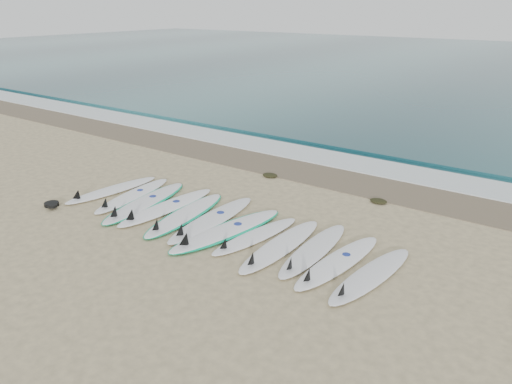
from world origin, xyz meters
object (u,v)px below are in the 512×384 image
Objects in this scene: surfboard_6 at (226,231)px; leash_coil at (52,205)px; surfboard_11 at (369,276)px; surfboard_0 at (110,190)px.

leash_coil is at bearing -153.84° from surfboard_6.
surfboard_11 is 5.45× the size of leash_coil.
surfboard_6 is 1.17× the size of surfboard_11.
surfboard_11 is at bearing 9.97° from leash_coil.
leash_coil is (-4.04, -1.22, -0.01)m from surfboard_6.
surfboard_0 is 1.39m from leash_coil.
surfboard_0 is 1.02× the size of surfboard_11.
surfboard_11 is 7.18m from leash_coil.
surfboard_0 is 6.74m from surfboard_11.
surfboard_0 is at bearing -174.62° from surfboard_11.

